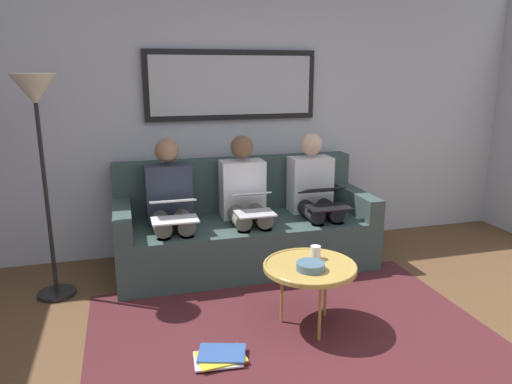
% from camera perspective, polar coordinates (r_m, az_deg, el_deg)
% --- Properties ---
extents(wall_rear, '(6.00, 0.12, 2.60)m').
position_cam_1_polar(wall_rear, '(4.53, -3.13, 9.49)').
color(wall_rear, '#B7BCC6').
rests_on(wall_rear, ground_plane).
extents(area_rug, '(2.60, 1.80, 0.01)m').
position_cam_1_polar(area_rug, '(3.28, 4.19, -16.35)').
color(area_rug, '#4C1E23').
rests_on(area_rug, ground_plane).
extents(couch, '(2.20, 0.90, 0.90)m').
position_cam_1_polar(couch, '(4.26, -1.52, -4.39)').
color(couch, '#384C47').
rests_on(couch, ground_plane).
extents(framed_mirror, '(1.57, 0.05, 0.62)m').
position_cam_1_polar(framed_mirror, '(4.42, -2.90, 12.63)').
color(framed_mirror, black).
extents(coffee_table, '(0.62, 0.62, 0.45)m').
position_cam_1_polar(coffee_table, '(3.18, 6.45, -8.93)').
color(coffee_table, tan).
rests_on(coffee_table, ground_plane).
extents(cup, '(0.07, 0.07, 0.09)m').
position_cam_1_polar(cup, '(3.27, 7.12, -7.17)').
color(cup, silver).
rests_on(cup, coffee_table).
extents(bowl, '(0.18, 0.18, 0.05)m').
position_cam_1_polar(bowl, '(3.10, 6.53, -8.81)').
color(bowl, slate).
rests_on(bowl, coffee_table).
extents(person_left, '(0.38, 0.58, 1.14)m').
position_cam_1_polar(person_left, '(4.31, 6.95, -0.15)').
color(person_left, silver).
rests_on(person_left, couch).
extents(laptop_black, '(0.36, 0.37, 0.16)m').
position_cam_1_polar(laptop_black, '(4.10, 8.21, -0.68)').
color(laptop_black, black).
extents(person_middle, '(0.38, 0.58, 1.14)m').
position_cam_1_polar(person_middle, '(4.11, -1.32, -0.75)').
color(person_middle, silver).
rests_on(person_middle, couch).
extents(laptop_silver, '(0.31, 0.39, 0.17)m').
position_cam_1_polar(laptop_silver, '(3.89, -0.46, -1.27)').
color(laptop_silver, silver).
extents(person_right, '(0.38, 0.58, 1.14)m').
position_cam_1_polar(person_right, '(4.01, -10.21, -1.38)').
color(person_right, '#2D3342').
rests_on(person_right, couch).
extents(laptop_white, '(0.35, 0.35, 0.15)m').
position_cam_1_polar(laptop_white, '(3.77, -9.85, -2.04)').
color(laptop_white, white).
extents(magazine_stack, '(0.34, 0.28, 0.04)m').
position_cam_1_polar(magazine_stack, '(3.01, -4.28, -19.04)').
color(magazine_stack, red).
rests_on(magazine_stack, ground_plane).
extents(standing_lamp, '(0.32, 0.32, 1.66)m').
position_cam_1_polar(standing_lamp, '(3.71, -24.69, 8.29)').
color(standing_lamp, black).
rests_on(standing_lamp, ground_plane).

